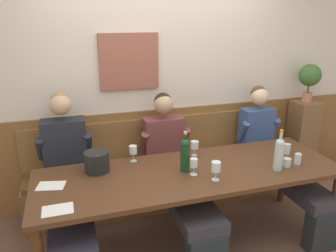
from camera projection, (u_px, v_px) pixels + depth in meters
The scene contains 22 objects.
ground_plane at pixel (193, 249), 3.01m from camera, with size 6.80×6.80×0.02m, color brown.
room_wall_back at pixel (158, 74), 3.54m from camera, with size 6.80×0.12×2.80m.
wood_wainscot_panel at pixel (161, 153), 3.78m from camera, with size 6.80×0.03×1.02m, color brown.
wall_bench at pixel (166, 179), 3.66m from camera, with size 2.93×0.42×0.94m.
dining_table at pixel (191, 178), 2.88m from camera, with size 2.63×0.87×0.73m.
person_center_left_seat at pixel (68, 179), 2.91m from camera, with size 0.51×1.33×1.33m.
person_right_seat at pixel (175, 169), 3.19m from camera, with size 0.52×1.33×1.26m.
person_center_right_seat at pixel (275, 154), 3.51m from camera, with size 0.47×1.33×1.26m.
ice_bucket at pixel (97, 162), 2.83m from camera, with size 0.21×0.21×0.18m, color black.
wine_bottle_green_tall at pixel (185, 154), 2.81m from camera, with size 0.08×0.08×0.36m.
wine_bottle_clear_water at pixel (279, 153), 2.83m from camera, with size 0.08×0.08×0.36m.
wine_glass_mid_right at pixel (194, 164), 2.76m from camera, with size 0.06×0.06×0.15m.
wine_glass_mid_left at pixel (195, 145), 3.14m from camera, with size 0.08×0.08×0.14m.
wine_glass_by_bottle at pixel (216, 167), 2.66m from camera, with size 0.08×0.08×0.16m.
wine_glass_center_front at pixel (133, 150), 3.01m from camera, with size 0.07×0.07×0.15m.
water_tumbler_center at pixel (287, 149), 3.20m from camera, with size 0.06×0.06×0.10m, color silver.
water_tumbler_left at pixel (298, 159), 2.98m from camera, with size 0.06×0.06×0.10m, color silver.
water_tumbler_right at pixel (287, 162), 2.93m from camera, with size 0.07×0.07×0.08m, color silver.
tasting_sheet_left_guest at pixel (58, 210), 2.29m from camera, with size 0.21×0.15×0.00m, color white.
tasting_sheet_right_guest at pixel (51, 186), 2.61m from camera, with size 0.21×0.15×0.00m, color white.
corner_pedestal at pixel (301, 141), 4.13m from camera, with size 0.28×0.28×1.01m, color brown.
potted_plant at pixel (310, 77), 3.87m from camera, with size 0.26×0.26×0.45m.
Camera 1 is at (-0.97, -2.31, 2.01)m, focal length 35.58 mm.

